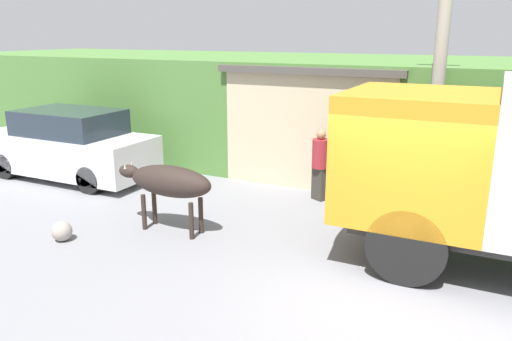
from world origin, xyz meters
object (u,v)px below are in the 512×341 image
object	(u,v)px
utility_pole	(440,59)
pedestrian_on_hill	(320,162)
brown_cow	(169,182)
roadside_rock	(62,231)
parked_suv	(69,146)

from	to	relation	value
utility_pole	pedestrian_on_hill	bearing A→B (deg)	-169.88
brown_cow	roadside_rock	world-z (taller)	brown_cow
parked_suv	utility_pole	xyz separation A→B (m)	(8.64, 1.56, 2.29)
parked_suv	pedestrian_on_hill	xyz separation A→B (m)	(6.37, 1.15, 0.02)
utility_pole	roadside_rock	bearing A→B (deg)	-140.69
utility_pole	parked_suv	bearing A→B (deg)	-169.77
parked_suv	utility_pole	bearing A→B (deg)	11.29
brown_cow	utility_pole	size ratio (longest dim) A/B	0.34
pedestrian_on_hill	utility_pole	distance (m)	3.23
pedestrian_on_hill	utility_pole	world-z (taller)	utility_pole
utility_pole	roadside_rock	xyz separation A→B (m)	(-5.69, -4.66, -2.95)
brown_cow	parked_suv	bearing A→B (deg)	165.94
roadside_rock	pedestrian_on_hill	bearing A→B (deg)	51.19
brown_cow	pedestrian_on_hill	xyz separation A→B (m)	(1.93, 2.99, -0.10)
brown_cow	utility_pole	bearing A→B (deg)	47.42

